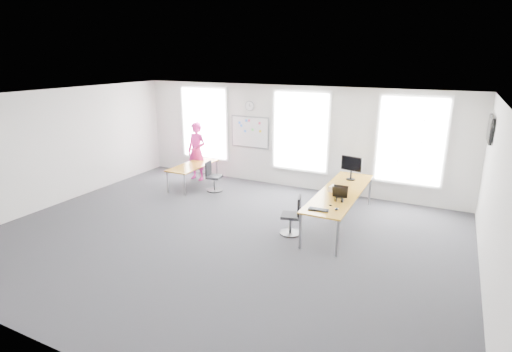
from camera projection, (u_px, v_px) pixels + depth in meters
The scene contains 24 objects.
floor at pixel (222, 237), 8.73m from camera, with size 10.00×10.00×0.00m, color #28282D.
ceiling at pixel (218, 98), 7.86m from camera, with size 10.00×10.00×0.00m, color silver.
wall_back at pixel (291, 137), 11.72m from camera, with size 10.00×10.00×0.00m, color silver.
wall_front at pixel (49, 252), 4.86m from camera, with size 10.00×10.00×0.00m, color silver.
wall_left at pixel (56, 148), 10.42m from camera, with size 10.00×10.00×0.00m, color silver.
wall_right at pixel (497, 211), 6.16m from camera, with size 10.00×10.00×0.00m, color silver.
window_left at pixel (205, 123), 12.91m from camera, with size 1.60×0.06×2.20m, color white.
window_mid at pixel (301, 132), 11.51m from camera, with size 1.60×0.06×2.20m, color white.
window_right at pixel (411, 141), 10.23m from camera, with size 1.60×0.06×2.20m, color white.
desk_right at pixel (340, 193), 9.20m from camera, with size 0.88×3.31×0.81m.
desk_left at pixel (193, 167), 11.98m from camera, with size 0.73×1.81×0.66m.
chair_right at pixel (293, 217), 8.77m from camera, with size 0.49×0.49×0.89m.
chair_left at pixel (213, 178), 11.62m from camera, with size 0.46×0.46×0.87m.
person at pixel (197, 151), 12.55m from camera, with size 0.67×0.44×1.83m, color #E22490.
whiteboard at pixel (250, 132), 12.26m from camera, with size 1.20×0.03×0.90m, color white.
wall_clock at pixel (250, 106), 12.02m from camera, with size 0.30×0.30×0.04m, color gray.
tv at pixel (491, 129), 8.53m from camera, with size 0.06×0.90×0.55m, color black.
keyboard at pixel (318, 210), 8.06m from camera, with size 0.41×0.15×0.02m, color black.
mouse at pixel (337, 209), 8.06m from camera, with size 0.07×0.12×0.04m, color black.
lens_cap at pixel (330, 205), 8.31m from camera, with size 0.07×0.07×0.01m, color black.
headphones at pixel (339, 200), 8.50m from camera, with size 0.18×0.10×0.11m.
laptop_sleeve at pixel (340, 192), 8.76m from camera, with size 0.32×0.18×0.26m.
paper_stack at pixel (338, 189), 9.14m from camera, with size 0.36×0.27×0.12m, color beige.
monitor at pixel (351, 166), 9.93m from camera, with size 0.54×0.22×0.60m.
Camera 1 is at (4.21, -6.81, 3.80)m, focal length 28.00 mm.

